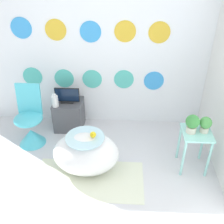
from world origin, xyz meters
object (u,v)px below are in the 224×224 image
(chair, at_px, (30,127))
(potted_plant_left, at_px, (192,123))
(bathtub, at_px, (86,153))
(potted_plant_right, at_px, (206,124))
(tv, at_px, (67,96))
(vase, at_px, (55,101))

(chair, relative_size, potted_plant_left, 3.73)
(bathtub, distance_m, potted_plant_right, 1.51)
(potted_plant_left, relative_size, potted_plant_right, 1.15)
(chair, xyz_separation_m, tv, (0.48, 0.43, 0.29))
(chair, distance_m, potted_plant_right, 2.40)
(potted_plant_left, distance_m, potted_plant_right, 0.16)
(chair, distance_m, tv, 0.71)
(bathtub, bearing_deg, tv, 113.25)
(tv, relative_size, potted_plant_right, 1.81)
(vase, xyz_separation_m, potted_plant_left, (1.85, -0.68, 0.14))
(bathtub, distance_m, potted_plant_left, 1.36)
(tv, xyz_separation_m, potted_plant_left, (1.70, -0.82, 0.13))
(potted_plant_left, bearing_deg, tv, 154.30)
(vase, relative_size, potted_plant_right, 0.98)
(bathtub, distance_m, vase, 1.03)
(chair, bearing_deg, tv, 41.89)
(vase, distance_m, potted_plant_left, 1.98)
(bathtub, relative_size, vase, 4.09)
(tv, xyz_separation_m, vase, (-0.16, -0.14, -0.01))
(vase, bearing_deg, tv, 41.57)
(chair, bearing_deg, bathtub, -30.48)
(potted_plant_left, bearing_deg, chair, 169.92)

